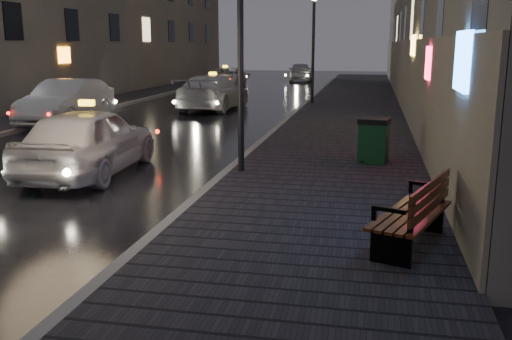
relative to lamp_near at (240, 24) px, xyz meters
The scene contains 15 objects.
ground 7.18m from the lamp_near, 107.14° to the right, with size 120.00×120.00×0.00m, color black.
sidewalk 15.52m from the lamp_near, 82.22° to the left, with size 4.60×58.00×0.15m, color black.
curb 15.39m from the lamp_near, 91.34° to the left, with size 0.20×58.00×0.15m, color slate.
sidewalk_far 18.65m from the lamp_near, 125.12° to the left, with size 2.40×58.00×0.15m, color black.
curb_far 17.95m from the lamp_near, 121.66° to the left, with size 0.20×58.00×0.15m, color slate.
building_far_c 36.45m from the lamp_near, 114.95° to the left, with size 6.00×22.00×11.00m, color #6B6051.
lamp_near is the anchor object (origin of this frame).
lamp_far 16.00m from the lamp_near, 90.00° to the left, with size 0.36×0.36×5.28m.
bench 6.44m from the lamp_near, 51.22° to the right, with size 1.34×2.12×1.03m.
trash_bin 4.42m from the lamp_near, 28.66° to the left, with size 0.83×0.83×1.11m.
taxi_near 4.49m from the lamp_near, behind, with size 1.94×4.82×1.64m, color silver.
car_left_mid 11.77m from the lamp_near, 138.93° to the left, with size 1.80×5.17×1.70m, color #A6A8AF.
taxi_mid 14.33m from the lamp_near, 108.27° to the left, with size 2.27×5.59×1.62m, color silver.
taxi_far 28.84m from the lamp_near, 105.17° to the left, with size 2.32×5.04×1.40m, color silver.
car_far 35.16m from the lamp_near, 94.83° to the left, with size 1.84×4.58×1.56m, color #A2A1A9.
Camera 1 is at (4.77, -6.71, 3.06)m, focal length 40.00 mm.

